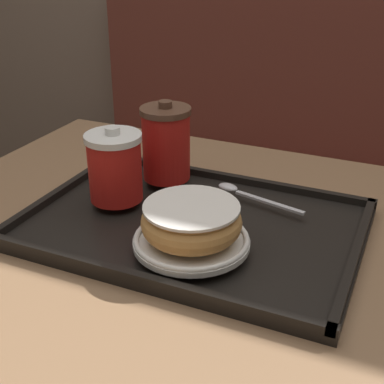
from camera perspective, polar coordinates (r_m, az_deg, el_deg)
booth_bench at (r=1.74m, az=13.13°, el=-3.59°), size 1.59×0.44×1.00m
cafe_table at (r=0.91m, az=-0.13°, el=-13.78°), size 0.95×0.77×0.75m
serving_tray at (r=0.82m, az=0.00°, el=-3.58°), size 0.50×0.34×0.02m
coffee_cup_front at (r=0.85m, az=-8.23°, el=2.71°), size 0.09×0.09×0.12m
coffee_cup_rear at (r=0.91m, az=-2.78°, el=5.25°), size 0.09×0.09×0.14m
plate_with_chocolate_donut at (r=0.73m, az=-0.06°, el=-5.16°), size 0.16×0.16×0.01m
donut_chocolate_glazed at (r=0.72m, az=-0.06°, el=-3.09°), size 0.14×0.14×0.05m
spoon at (r=0.87m, az=5.19°, el=0.02°), size 0.16×0.05×0.01m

